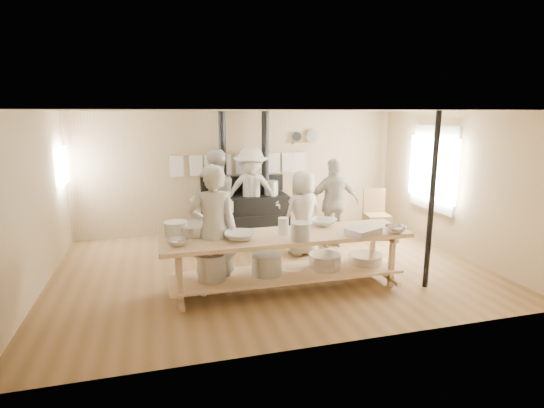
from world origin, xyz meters
name	(u,v)px	position (x,y,z in m)	size (l,w,h in m)	color
ground	(271,268)	(0.00, 0.00, 0.00)	(7.00, 7.00, 0.00)	brown
room_shell	(271,173)	(0.00, 0.00, 1.62)	(7.00, 7.00, 7.00)	tan
window_right	(434,168)	(3.47, 0.60, 1.50)	(0.09, 1.50, 1.65)	beige
left_opening	(63,166)	(-3.45, 2.00, 1.60)	(0.00, 0.90, 0.90)	white
stove	(245,211)	(-0.01, 2.12, 0.52)	(1.90, 0.75, 2.60)	black
towel_rail	(242,161)	(0.00, 2.40, 1.55)	(3.00, 0.04, 0.47)	tan
back_wall_shelf	(306,139)	(1.46, 2.43, 2.00)	(0.63, 0.14, 0.32)	tan
prep_table	(286,256)	(-0.01, -0.90, 0.52)	(3.60, 0.90, 0.85)	tan
support_post	(432,202)	(2.05, -1.35, 1.30)	(0.08, 0.08, 2.60)	black
cook_far_left	(213,231)	(-1.05, -0.78, 0.94)	(0.69, 0.45, 1.89)	beige
cook_left	(215,202)	(-0.77, 1.13, 0.96)	(0.93, 0.72, 1.91)	beige
cook_center	(303,213)	(0.75, 0.56, 0.78)	(0.76, 0.50, 1.56)	beige
cook_right	(334,203)	(1.49, 0.87, 0.86)	(1.01, 0.42, 1.72)	beige
cook_by_window	(251,192)	(0.10, 1.95, 0.94)	(1.22, 0.70, 1.88)	beige
chair	(376,224)	(2.59, 1.15, 0.30)	(0.54, 0.54, 1.01)	brown
bowl_white_a	(240,236)	(-0.70, -0.98, 0.90)	(0.43, 0.43, 0.11)	white
bowl_steel_a	(178,243)	(-1.55, -1.05, 0.89)	(0.28, 0.28, 0.09)	silver
bowl_white_b	(323,222)	(0.69, -0.57, 0.90)	(0.39, 0.39, 0.10)	white
bowl_steel_b	(395,229)	(1.55, -1.23, 0.90)	(0.31, 0.31, 0.10)	silver
roasting_pan	(363,231)	(1.04, -1.23, 0.90)	(0.48, 0.32, 0.11)	#B2B2B7
mixing_bowl_large	(194,229)	(-1.30, -0.57, 0.93)	(0.48, 0.48, 0.15)	silver
bucket_galv	(300,231)	(0.09, -1.23, 0.97)	(0.27, 0.27, 0.25)	gray
deep_bowl_enamel	(176,229)	(-1.55, -0.57, 0.95)	(0.33, 0.33, 0.21)	white
pitcher	(283,226)	(-0.05, -0.88, 0.97)	(0.15, 0.15, 0.24)	white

